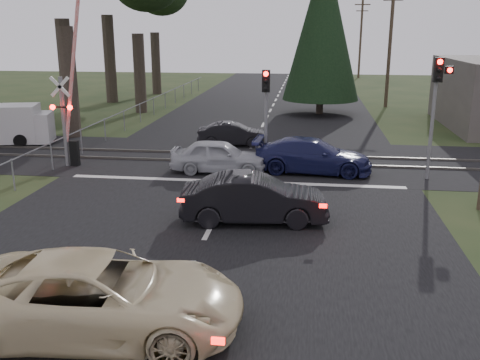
% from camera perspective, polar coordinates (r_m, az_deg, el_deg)
% --- Properties ---
extents(ground, '(120.00, 120.00, 0.00)m').
position_cam_1_polar(ground, '(13.15, -5.75, -10.04)').
color(ground, '#213116').
rests_on(ground, ground).
extents(road, '(14.00, 100.00, 0.01)m').
position_cam_1_polar(road, '(22.42, -0.01, 1.08)').
color(road, black).
rests_on(road, ground).
extents(rail_corridor, '(120.00, 8.00, 0.01)m').
position_cam_1_polar(rail_corridor, '(24.35, 0.60, 2.27)').
color(rail_corridor, black).
rests_on(rail_corridor, ground).
extents(stop_line, '(13.00, 0.35, 0.00)m').
position_cam_1_polar(stop_line, '(20.70, -0.65, -0.16)').
color(stop_line, silver).
rests_on(stop_line, ground).
extents(rail_near, '(120.00, 0.12, 0.10)m').
position_cam_1_polar(rail_near, '(23.56, 0.37, 1.92)').
color(rail_near, '#59544C').
rests_on(rail_near, ground).
extents(rail_far, '(120.00, 0.12, 0.10)m').
position_cam_1_polar(rail_far, '(25.11, 0.82, 2.80)').
color(rail_far, '#59544C').
rests_on(rail_far, ground).
extents(crossing_signal, '(1.62, 0.38, 6.96)m').
position_cam_1_polar(crossing_signal, '(23.84, -17.80, 6.25)').
color(crossing_signal, slate).
rests_on(crossing_signal, ground).
extents(traffic_signal_right, '(0.68, 0.48, 4.70)m').
position_cam_1_polar(traffic_signal_right, '(21.64, 20.27, 8.50)').
color(traffic_signal_right, slate).
rests_on(traffic_signal_right, ground).
extents(traffic_signal_center, '(0.32, 0.48, 4.10)m').
position_cam_1_polar(traffic_signal_center, '(22.44, 2.78, 8.37)').
color(traffic_signal_center, slate).
rests_on(traffic_signal_center, ground).
extents(utility_pole_mid, '(1.80, 0.26, 9.00)m').
position_cam_1_polar(utility_pole_mid, '(41.90, 15.72, 13.93)').
color(utility_pole_mid, '#4C3D2D').
rests_on(utility_pole_mid, ground).
extents(utility_pole_far, '(1.80, 0.26, 9.00)m').
position_cam_1_polar(utility_pole_far, '(66.75, 12.75, 14.63)').
color(utility_pole_far, '#4C3D2D').
rests_on(utility_pole_far, ground).
extents(conifer_tree, '(5.20, 5.20, 11.00)m').
position_cam_1_polar(conifer_tree, '(37.50, 8.84, 16.09)').
color(conifer_tree, '#473D33').
rests_on(conifer_tree, ground).
extents(fence_left, '(0.10, 36.00, 1.20)m').
position_cam_1_polar(fence_left, '(36.07, -9.83, 6.50)').
color(fence_left, slate).
rests_on(fence_left, ground).
extents(cream_coupe, '(5.75, 3.00, 1.55)m').
position_cam_1_polar(cream_coupe, '(10.86, -14.79, -11.85)').
color(cream_coupe, beige).
rests_on(cream_coupe, ground).
extents(dark_hatchback, '(4.55, 1.98, 1.46)m').
position_cam_1_polar(dark_hatchback, '(16.26, 1.52, -2.04)').
color(dark_hatchback, black).
rests_on(dark_hatchback, ground).
extents(silver_car, '(4.00, 1.72, 1.34)m').
position_cam_1_polar(silver_car, '(21.97, -2.26, 2.55)').
color(silver_car, '#A9ABB1').
rests_on(silver_car, ground).
extents(blue_sedan, '(4.94, 2.31, 1.40)m').
position_cam_1_polar(blue_sedan, '(22.13, 7.72, 2.58)').
color(blue_sedan, '#171A46').
rests_on(blue_sedan, ground).
extents(dark_car_far, '(3.62, 1.54, 1.16)m').
position_cam_1_polar(dark_car_far, '(27.05, -0.75, 4.90)').
color(dark_car_far, black).
rests_on(dark_car_far, ground).
extents(white_van, '(5.41, 3.10, 2.00)m').
position_cam_1_polar(white_van, '(29.91, -24.15, 5.41)').
color(white_van, silver).
rests_on(white_van, ground).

